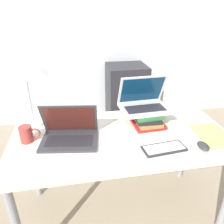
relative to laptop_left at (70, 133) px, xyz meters
The scene contains 11 objects.
wall_back 1.84m from the laptop_left, 78.62° to the left, with size 8.00×0.05×2.70m.
desk 0.37m from the laptop_left, ahead, with size 1.48×0.75×0.75m.
laptop_left is the anchor object (origin of this frame).
book_stack 0.57m from the laptop_left, 13.09° to the left, with size 0.23×0.29×0.11m.
laptop_on_books 0.57m from the laptop_left, 16.24° to the left, with size 0.36×0.27×0.24m.
wireless_keyboard 0.61m from the laptop_left, 20.27° to the right, with size 0.28×0.14×0.01m.
mouse 0.85m from the laptop_left, 16.47° to the right, with size 0.06×0.10×0.03m.
notepad 0.96m from the laptop_left, ahead, with size 0.21×0.30×0.01m.
mug 0.27m from the laptop_left, behind, with size 0.13×0.08×0.11m.
desk_lamp 0.44m from the laptop_left, 131.51° to the left, with size 0.23×0.20×0.51m.
mini_fridge 1.62m from the laptop_left, 62.86° to the left, with size 0.49×0.47×0.86m.
Camera 1 is at (-0.29, -0.86, 1.55)m, focal length 35.00 mm.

